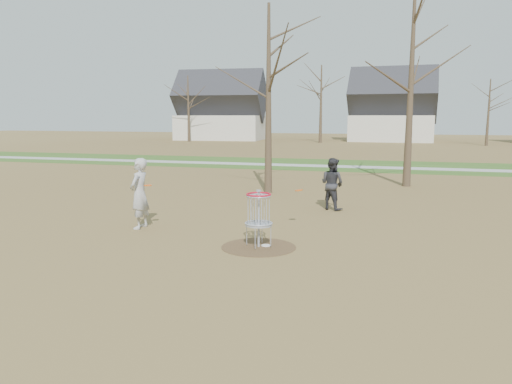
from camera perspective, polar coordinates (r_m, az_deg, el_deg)
ground at (r=12.03m, az=0.30°, el=-6.32°), size 160.00×160.00×0.00m
green_band at (r=32.49m, az=10.47°, el=3.03°), size 160.00×8.00×0.01m
footpath at (r=31.50m, az=10.29°, el=2.88°), size 160.00×1.50×0.01m
dirt_circle at (r=12.03m, az=0.30°, el=-6.30°), size 1.80×1.80×0.01m
player_standing at (r=14.21m, az=-13.18°, el=-0.17°), size 0.48×0.72×1.97m
player_throwing at (r=16.88m, az=8.69°, el=0.93°), size 1.06×0.98×1.74m
disc_grounded at (r=12.11m, az=1.14°, el=-6.13°), size 0.22×0.22×0.02m
discs_in_play at (r=13.76m, az=-3.24°, el=0.47°), size 4.12×1.66×0.22m
disc_golf_basket at (r=11.83m, az=0.31°, el=-2.04°), size 0.64×0.64×1.35m
bare_trees at (r=47.05m, az=14.70°, el=11.10°), size 52.62×44.98×9.00m
houses_row at (r=63.76m, az=17.36°, el=8.64°), size 56.51×10.01×7.26m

